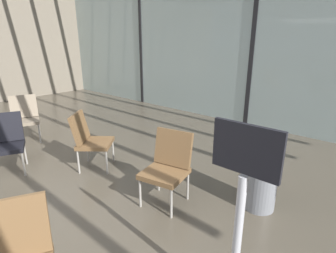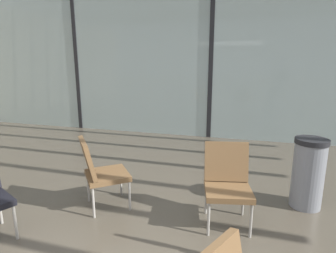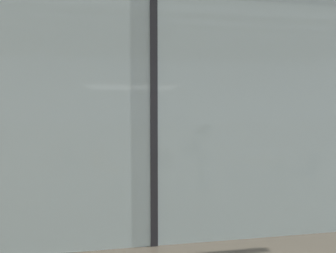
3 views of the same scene
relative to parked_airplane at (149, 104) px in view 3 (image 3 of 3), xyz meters
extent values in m
cube|color=#A3B7B2|center=(-0.46, -4.59, -0.22)|extent=(14.00, 0.08, 3.59)
cube|color=black|center=(-0.46, -4.59, -0.22)|extent=(0.10, 0.12, 3.59)
ellipsoid|color=#B2BCD6|center=(0.29, 0.00, 0.00)|extent=(13.82, 4.02, 4.02)
sphere|color=black|center=(-2.61, -1.85, 0.30)|extent=(0.28, 0.28, 0.28)
sphere|color=black|center=(-1.71, -1.85, 0.30)|extent=(0.28, 0.28, 0.28)
sphere|color=black|center=(-0.81, -1.85, 0.30)|extent=(0.28, 0.28, 0.28)
sphere|color=black|center=(0.09, -1.85, 0.30)|extent=(0.28, 0.28, 0.28)
camera|label=1|loc=(2.14, -10.33, -0.10)|focal=28.55mm
camera|label=2|loc=(0.38, -10.99, -0.30)|focal=29.24mm
camera|label=3|loc=(-1.00, -8.86, -0.08)|focal=33.57mm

